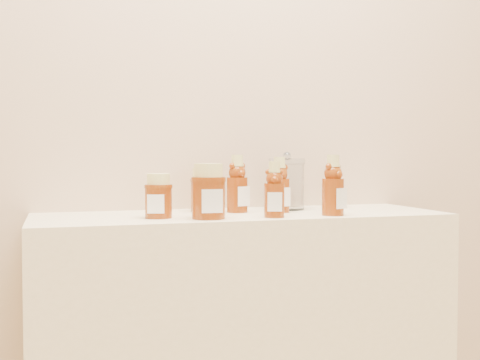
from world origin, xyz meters
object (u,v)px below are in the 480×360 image
object	(u,v)px
honey_jar_left	(158,196)
bear_bottle_front_left	(274,186)
glass_canister	(287,182)
bear_bottle_back_left	(237,180)

from	to	relation	value
honey_jar_left	bear_bottle_front_left	bearing A→B (deg)	7.01
bear_bottle_front_left	glass_canister	size ratio (longest dim) A/B	0.99
bear_bottle_front_left	glass_canister	xyz separation A→B (m)	(0.12, 0.21, 0.00)
bear_bottle_back_left	glass_canister	xyz separation A→B (m)	(0.18, 0.04, -0.01)
glass_canister	bear_bottle_front_left	bearing A→B (deg)	-119.64
bear_bottle_front_left	glass_canister	world-z (taller)	glass_canister
bear_bottle_back_left	bear_bottle_front_left	bearing A→B (deg)	-93.57
bear_bottle_front_left	honey_jar_left	size ratio (longest dim) A/B	1.44
bear_bottle_back_left	bear_bottle_front_left	size ratio (longest dim) A/B	1.12
bear_bottle_back_left	glass_canister	distance (m)	0.18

